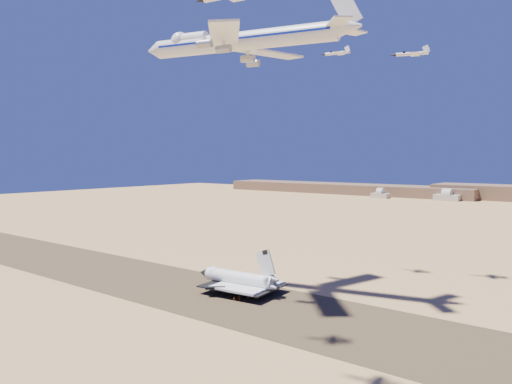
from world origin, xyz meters
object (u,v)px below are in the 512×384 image
Objects in this scene: crew_b at (234,298)px; crew_c at (239,299)px; shuttle at (239,280)px; chase_jet_e at (411,54)px; crew_a at (248,297)px; chase_jet_d at (336,53)px; carrier_747 at (235,42)px.

crew_c is (1.96, 0.47, 0.10)m from crew_b.
chase_jet_e is at bearing 50.87° from shuttle.
shuttle is 120.16m from chase_jet_e.
crew_a is at bearing -134.58° from chase_jet_e.
shuttle is 109.64m from chase_jet_d.
chase_jet_e is (34.62, 73.48, 96.26)m from crew_c.
crew_c is (-0.53, -4.46, 0.07)m from crew_a.
crew_a is 0.11× the size of chase_jet_e.
carrier_747 reaches higher than crew_c.
crew_b is 0.10× the size of chase_jet_e.
crew_b is 0.89× the size of crew_c.
carrier_747 is at bearing 157.54° from shuttle.
chase_jet_e is at bearing -52.64° from crew_c.
crew_b is at bearing 156.91° from crew_a.
carrier_747 is 5.54× the size of chase_jet_e.
crew_c is at bearing 176.91° from crew_a.
shuttle is at bearing 63.40° from crew_a.
crew_c is at bearing -58.07° from carrier_747.
chase_jet_e reaches higher than crew_c.
carrier_747 is at bearing 17.75° from crew_c.
shuttle is 92.35m from carrier_747.
carrier_747 is (-1.99, 0.62, 92.33)m from shuttle.
carrier_747 is at bearing -113.52° from chase_jet_d.
chase_jet_e is at bearing 41.39° from carrier_747.
crew_b is (-2.49, -4.93, -0.04)m from crew_a.
shuttle is at bearing -142.21° from chase_jet_e.
shuttle is 20.30× the size of crew_c.
chase_jet_d is at bearing 61.64° from carrier_747.
shuttle is 0.42× the size of carrier_747.
crew_a is at bearing -70.89° from crew_b.
crew_c is (8.30, -9.62, -3.96)m from shuttle.
shuttle is 13.31m from crew_c.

